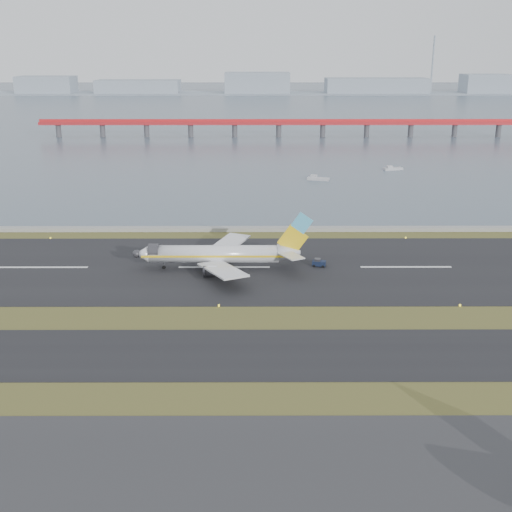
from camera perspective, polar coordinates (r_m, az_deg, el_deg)
The scene contains 11 objects.
ground at distance 113.11m, azimuth -3.52°, elevation -5.97°, with size 1000.00×1000.00×0.00m, color #384719.
taxiway_strip at distance 102.25m, azimuth -3.90°, elevation -8.67°, with size 1000.00×18.00×0.10m, color black.
runway_strip at distance 141.01m, azimuth -2.84°, elevation -1.02°, with size 1000.00×45.00×0.10m, color black.
seawall at distance 169.53m, azimuth -2.39°, elevation 2.42°, with size 1000.00×2.50×1.00m, color gray.
bay_water at distance 565.14m, azimuth -0.86°, elevation 13.26°, with size 1400.00×800.00×1.30m, color #455263.
red_pier at distance 355.59m, azimuth 2.04°, elevation 11.68°, with size 260.00×5.00×10.20m.
far_shoreline at distance 724.37m, azimuth 0.40°, elevation 14.76°, with size 1400.00×80.00×60.50m.
airliner at distance 139.01m, azimuth -3.13°, elevation 0.18°, with size 38.52×32.89×12.80m.
pushback_tug at distance 141.88m, azimuth 5.60°, elevation -0.61°, with size 3.16×2.26×1.84m.
workboat_near at distance 237.46m, azimuth 5.49°, elevation 6.87°, with size 8.35×4.69×1.93m.
workboat_far at distance 262.34m, azimuth 12.04°, elevation 7.60°, with size 8.00×4.28×1.86m.
Camera 1 is at (6.61, -103.25, 45.71)m, focal length 45.00 mm.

